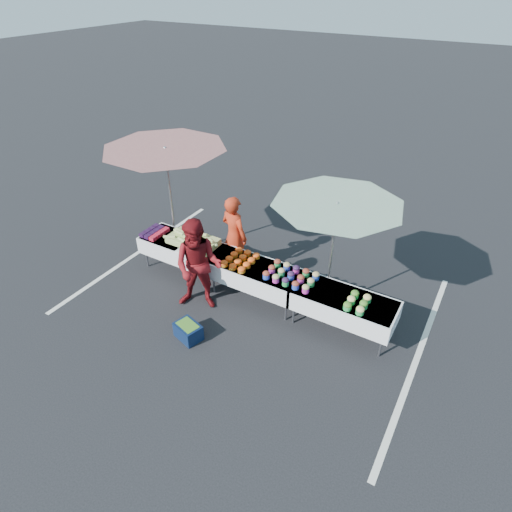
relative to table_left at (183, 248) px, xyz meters
The scene contains 17 objects.
ground 1.89m from the table_left, ahead, with size 80.00×80.00×0.00m, color black.
stripe_left 1.52m from the table_left, behind, with size 0.10×5.00×0.00m, color silver.
stripe_right 5.03m from the table_left, ahead, with size 0.10×5.00×0.00m, color silver.
table_left is the anchor object (origin of this frame).
table_center 1.80m from the table_left, ahead, with size 1.86×0.81×0.75m.
table_right 3.60m from the table_left, ahead, with size 1.86×0.81×0.75m.
berry_punnets 0.74m from the table_left, behind, with size 0.40×0.54×0.08m.
corn_pile 0.36m from the table_left, 10.58° to the left, with size 1.16×0.57×0.26m.
plastic_bags 0.47m from the table_left, 45.00° to the right, with size 0.30×0.25×0.05m, color white.
carrot_bowls 1.47m from the table_left, ahead, with size 0.55×0.69×0.11m.
potato_cups 2.56m from the table_left, ahead, with size 0.94×0.58×0.16m.
bean_baskets 3.87m from the table_left, ahead, with size 0.36×0.50×0.15m.
vendor 1.14m from the table_left, 30.51° to the left, with size 0.65×0.43×1.78m, color #B52D14.
customer 1.30m from the table_left, 36.83° to the right, with size 0.92×0.71×1.88m, color maroon.
umbrella_left 1.89m from the table_left, 143.86° to the left, with size 3.30×3.30×2.59m.
umbrella_right 3.50m from the table_left, ahead, with size 2.62×2.62×2.31m.
storage_bin 2.13m from the table_left, 50.02° to the right, with size 0.55×0.46×0.31m.
Camera 1 is at (3.41, -5.76, 5.53)m, focal length 30.00 mm.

